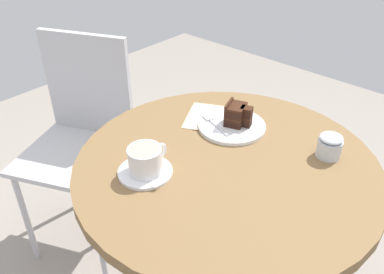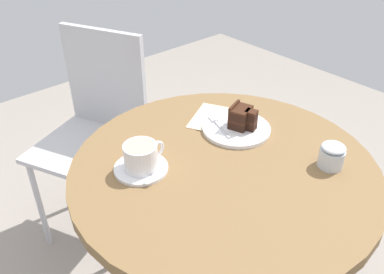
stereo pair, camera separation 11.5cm
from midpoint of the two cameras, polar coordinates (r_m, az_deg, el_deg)
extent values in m
cylinder|color=brown|center=(1.13, 1.97, -4.30)|extent=(0.84, 0.84, 0.03)
cylinder|color=#B7B7BC|center=(1.37, 1.68, -15.89)|extent=(0.07, 0.07, 0.66)
cylinder|color=white|center=(1.09, -9.59, -4.96)|extent=(0.15, 0.15, 0.01)
cylinder|color=white|center=(1.07, -9.68, -3.35)|extent=(0.09, 0.09, 0.07)
cylinder|color=#D6B789|center=(1.05, -9.85, -1.82)|extent=(0.08, 0.08, 0.00)
torus|color=white|center=(1.09, -7.59, -2.14)|extent=(0.05, 0.01, 0.05)
cube|color=#B7B7BC|center=(1.07, -7.28, -5.23)|extent=(0.08, 0.04, 0.00)
ellipsoid|color=#B7B7BC|center=(1.04, -8.41, -6.83)|extent=(0.02, 0.02, 0.00)
cylinder|color=white|center=(1.26, 3.02, 1.49)|extent=(0.21, 0.21, 0.01)
cube|color=black|center=(1.26, 3.52, 2.33)|extent=(0.08, 0.07, 0.02)
cube|color=black|center=(1.25, 4.93, 2.03)|extent=(0.04, 0.04, 0.02)
cube|color=#381C0F|center=(1.25, 3.55, 2.96)|extent=(0.08, 0.07, 0.01)
cube|color=#381C0F|center=(1.24, 4.97, 2.65)|extent=(0.04, 0.04, 0.01)
cube|color=black|center=(1.24, 3.57, 3.59)|extent=(0.08, 0.07, 0.02)
cube|color=black|center=(1.24, 5.00, 3.29)|extent=(0.04, 0.04, 0.02)
cube|color=#381C0F|center=(1.24, 3.60, 4.23)|extent=(0.08, 0.07, 0.01)
cube|color=#381C0F|center=(1.23, 5.04, 3.93)|extent=(0.04, 0.04, 0.01)
cube|color=#381C0F|center=(1.26, 2.54, 3.46)|extent=(0.07, 0.03, 0.07)
cube|color=#B7B7BC|center=(1.24, 1.09, 1.26)|extent=(0.04, 0.10, 0.00)
cube|color=#B7B7BC|center=(1.29, -0.35, 2.65)|extent=(0.03, 0.04, 0.00)
cube|color=beige|center=(1.31, 0.48, 2.63)|extent=(0.23, 0.23, 0.00)
cube|color=beige|center=(1.31, 1.38, 2.58)|extent=(0.22, 0.22, 0.00)
cylinder|color=#BCBCC1|center=(1.80, -24.00, -10.48)|extent=(0.02, 0.02, 0.45)
cylinder|color=#BCBCC1|center=(1.64, -14.97, -13.42)|extent=(0.02, 0.02, 0.45)
cylinder|color=#BCBCC1|center=(1.98, -18.44, -4.54)|extent=(0.02, 0.02, 0.45)
cylinder|color=#BCBCC1|center=(1.84, -9.99, -6.55)|extent=(0.02, 0.02, 0.45)
cube|color=#BCBCC1|center=(1.66, -18.21, -2.46)|extent=(0.50, 0.50, 0.02)
cube|color=#BCBCC1|center=(1.67, -16.33, 7.00)|extent=(0.17, 0.34, 0.42)
cylinder|color=silver|center=(1.17, 16.07, -1.63)|extent=(0.07, 0.07, 0.05)
ellipsoid|color=silver|center=(1.15, 16.33, -0.22)|extent=(0.07, 0.07, 0.02)
camera|label=1|loc=(0.06, -92.86, -1.90)|focal=38.00mm
camera|label=2|loc=(0.06, 87.14, 1.90)|focal=38.00mm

